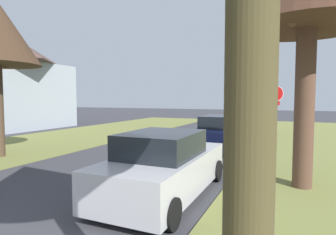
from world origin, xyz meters
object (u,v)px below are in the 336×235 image
object	(u,v)px
parked_sedan_black	(247,123)
parked_sedan_silver	(164,166)
stop_sign_far	(274,102)
parked_sedan_navy	(221,134)

from	to	relation	value
parked_sedan_black	parked_sedan_silver	bearing A→B (deg)	-90.45
stop_sign_far	parked_sedan_silver	world-z (taller)	stop_sign_far
parked_sedan_navy	parked_sedan_black	world-z (taller)	same
stop_sign_far	parked_sedan_navy	distance (m)	3.17
parked_sedan_black	parked_sedan_navy	bearing A→B (deg)	-92.67
stop_sign_far	parked_sedan_silver	distance (m)	8.96
parked_sedan_silver	parked_sedan_navy	distance (m)	6.88
parked_sedan_silver	parked_sedan_navy	world-z (taller)	same
stop_sign_far	parked_sedan_black	size ratio (longest dim) A/B	0.67
stop_sign_far	parked_sedan_black	bearing A→B (deg)	112.80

